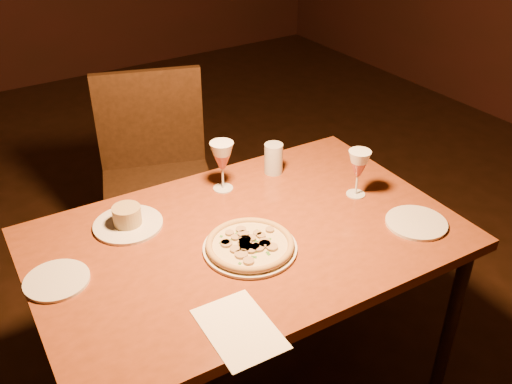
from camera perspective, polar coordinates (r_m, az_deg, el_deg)
floor at (r=2.36m, az=-5.12°, el=-17.35°), size 7.00×7.00×0.00m
dining_table at (r=1.85m, az=-0.91°, el=-5.84°), size 1.36×0.90×0.71m
chair_far at (r=2.52m, az=-9.89°, el=1.82°), size 0.59×0.59×0.96m
pizza_plate at (r=1.74m, az=-0.61°, el=-5.33°), size 0.29×0.29×0.03m
ramekin_saucer at (r=1.88m, az=-12.72°, el=-2.74°), size 0.22×0.22×0.07m
wine_glass_far at (r=2.00m, az=-3.38°, el=2.58°), size 0.08×0.08×0.18m
wine_glass_right at (r=2.00m, az=10.15°, el=1.84°), size 0.08×0.08×0.17m
water_tumbler at (r=2.12m, az=1.77°, el=3.37°), size 0.07×0.07×0.12m
side_plate_left at (r=1.73m, az=-19.31°, el=-8.34°), size 0.18×0.18×0.01m
side_plate_near at (r=1.93m, az=15.73°, el=-2.98°), size 0.20×0.20×0.01m
menu_card at (r=1.50m, az=-1.67°, el=-13.51°), size 0.18×0.26×0.00m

